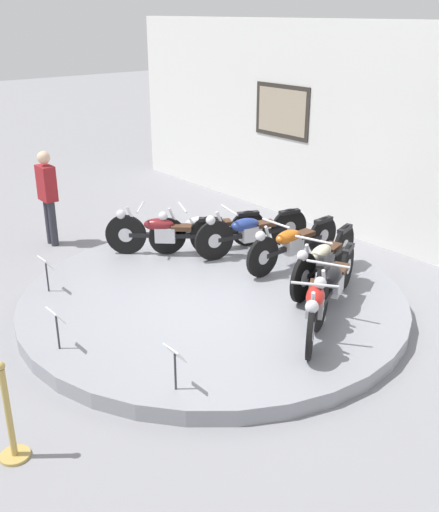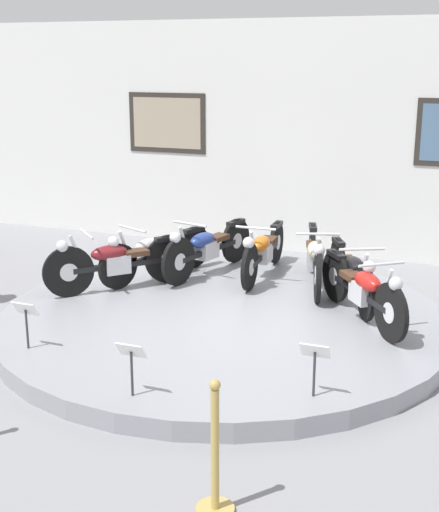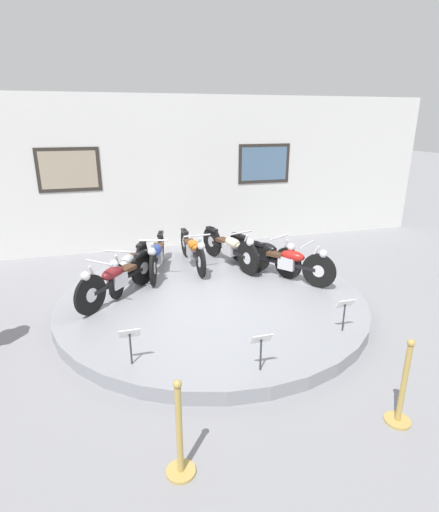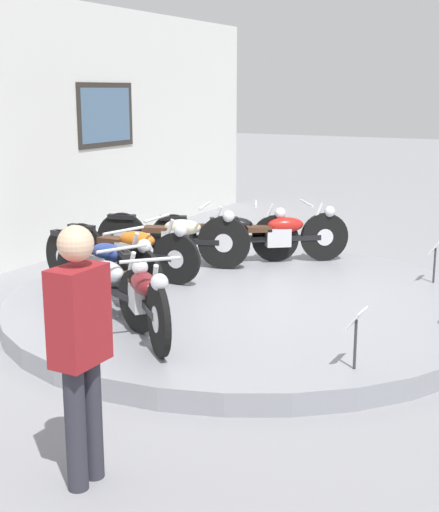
# 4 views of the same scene
# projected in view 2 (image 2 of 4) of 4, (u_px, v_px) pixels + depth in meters

# --- Properties ---
(ground_plane) EXTENTS (60.00, 60.00, 0.00)m
(ground_plane) POSITION_uv_depth(u_px,v_px,m) (223.00, 328.00, 8.49)
(ground_plane) COLOR gray
(display_platform) EXTENTS (5.30, 5.30, 0.20)m
(display_platform) POSITION_uv_depth(u_px,v_px,m) (223.00, 320.00, 8.46)
(display_platform) COLOR gray
(display_platform) RESTS_ON ground_plane
(back_wall) EXTENTS (14.00, 0.22, 3.70)m
(back_wall) POSITION_uv_depth(u_px,v_px,m) (306.00, 139.00, 11.37)
(back_wall) COLOR silver
(back_wall) RESTS_ON ground_plane
(motorcycle_maroon) EXTENTS (1.40, 1.51, 0.80)m
(motorcycle_maroon) POSITION_uv_depth(u_px,v_px,m) (117.00, 261.00, 9.15)
(motorcycle_maroon) COLOR black
(motorcycle_maroon) RESTS_ON display_platform
(motorcycle_silver) EXTENTS (0.84, 1.81, 0.78)m
(motorcycle_silver) POSITION_uv_depth(u_px,v_px,m) (155.00, 252.00, 9.63)
(motorcycle_silver) COLOR black
(motorcycle_silver) RESTS_ON display_platform
(motorcycle_blue) EXTENTS (0.64, 1.95, 0.80)m
(motorcycle_blue) POSITION_uv_depth(u_px,v_px,m) (207.00, 247.00, 9.84)
(motorcycle_blue) COLOR black
(motorcycle_blue) RESTS_ON display_platform
(motorcycle_orange) EXTENTS (0.54, 1.96, 0.78)m
(motorcycle_orange) POSITION_uv_depth(u_px,v_px,m) (263.00, 250.00, 9.72)
(motorcycle_orange) COLOR black
(motorcycle_orange) RESTS_ON display_platform
(motorcycle_cream) EXTENTS (0.70, 1.96, 0.81)m
(motorcycle_cream) POSITION_uv_depth(u_px,v_px,m) (315.00, 257.00, 9.31)
(motorcycle_cream) COLOR black
(motorcycle_cream) RESTS_ON display_platform
(motorcycle_black) EXTENTS (0.90, 1.80, 0.79)m
(motorcycle_black) POSITION_uv_depth(u_px,v_px,m) (352.00, 272.00, 8.71)
(motorcycle_black) COLOR black
(motorcycle_black) RESTS_ON display_platform
(motorcycle_red) EXTENTS (1.25, 1.62, 0.80)m
(motorcycle_red) POSITION_uv_depth(u_px,v_px,m) (363.00, 289.00, 8.07)
(motorcycle_red) COLOR black
(motorcycle_red) RESTS_ON display_platform
(info_placard_front_left) EXTENTS (0.26, 0.11, 0.51)m
(info_placard_front_left) POSITION_uv_depth(u_px,v_px,m) (26.00, 315.00, 7.30)
(info_placard_front_left) COLOR #333338
(info_placard_front_left) RESTS_ON display_platform
(info_placard_front_centre) EXTENTS (0.26, 0.11, 0.51)m
(info_placard_front_centre) POSITION_uv_depth(u_px,v_px,m) (131.00, 358.00, 6.27)
(info_placard_front_centre) COLOR #333338
(info_placard_front_centre) RESTS_ON display_platform
(info_placard_front_right) EXTENTS (0.26, 0.11, 0.51)m
(info_placard_front_right) POSITION_uv_depth(u_px,v_px,m) (315.00, 358.00, 6.26)
(info_placard_front_right) COLOR #333338
(info_placard_front_right) RESTS_ON display_platform
(stanchion_post_right_of_entry) EXTENTS (0.28, 0.28, 1.02)m
(stanchion_post_right_of_entry) POSITION_uv_depth(u_px,v_px,m) (215.00, 468.00, 4.98)
(stanchion_post_right_of_entry) COLOR tan
(stanchion_post_right_of_entry) RESTS_ON ground_plane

